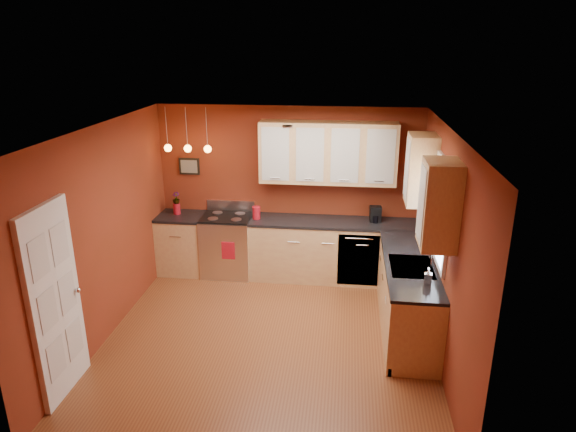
# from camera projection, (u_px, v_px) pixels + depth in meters

# --- Properties ---
(floor) EXTENTS (4.20, 4.20, 0.00)m
(floor) POSITION_uv_depth(u_px,v_px,m) (269.00, 338.00, 6.38)
(floor) COLOR brown
(floor) RESTS_ON ground
(ceiling) EXTENTS (4.00, 4.20, 0.02)m
(ceiling) POSITION_uv_depth(u_px,v_px,m) (266.00, 130.00, 5.53)
(ceiling) COLOR white
(ceiling) RESTS_ON wall_back
(wall_back) EXTENTS (4.00, 0.02, 2.60)m
(wall_back) POSITION_uv_depth(u_px,v_px,m) (288.00, 191.00, 7.92)
(wall_back) COLOR maroon
(wall_back) RESTS_ON floor
(wall_front) EXTENTS (4.00, 0.02, 2.60)m
(wall_front) POSITION_uv_depth(u_px,v_px,m) (226.00, 342.00, 3.98)
(wall_front) COLOR maroon
(wall_front) RESTS_ON floor
(wall_left) EXTENTS (0.02, 4.20, 2.60)m
(wall_left) POSITION_uv_depth(u_px,v_px,m) (104.00, 234.00, 6.18)
(wall_left) COLOR maroon
(wall_left) RESTS_ON floor
(wall_right) EXTENTS (0.02, 4.20, 2.60)m
(wall_right) POSITION_uv_depth(u_px,v_px,m) (444.00, 249.00, 5.73)
(wall_right) COLOR maroon
(wall_right) RESTS_ON floor
(base_cabinets_back_left) EXTENTS (0.70, 0.60, 0.90)m
(base_cabinets_back_left) POSITION_uv_depth(u_px,v_px,m) (183.00, 244.00, 8.10)
(base_cabinets_back_left) COLOR tan
(base_cabinets_back_left) RESTS_ON floor
(base_cabinets_back_right) EXTENTS (2.54, 0.60, 0.90)m
(base_cabinets_back_right) POSITION_uv_depth(u_px,v_px,m) (334.00, 251.00, 7.84)
(base_cabinets_back_right) COLOR tan
(base_cabinets_back_right) RESTS_ON floor
(base_cabinets_right) EXTENTS (0.60, 2.10, 0.90)m
(base_cabinets_right) POSITION_uv_depth(u_px,v_px,m) (407.00, 297.00, 6.47)
(base_cabinets_right) COLOR tan
(base_cabinets_right) RESTS_ON floor
(counter_back_left) EXTENTS (0.70, 0.62, 0.04)m
(counter_back_left) POSITION_uv_depth(u_px,v_px,m) (181.00, 216.00, 7.95)
(counter_back_left) COLOR black
(counter_back_left) RESTS_ON base_cabinets_back_left
(counter_back_right) EXTENTS (2.54, 0.62, 0.04)m
(counter_back_right) POSITION_uv_depth(u_px,v_px,m) (334.00, 222.00, 7.69)
(counter_back_right) COLOR black
(counter_back_right) RESTS_ON base_cabinets_back_right
(counter_right) EXTENTS (0.62, 2.10, 0.04)m
(counter_right) POSITION_uv_depth(u_px,v_px,m) (410.00, 263.00, 6.31)
(counter_right) COLOR black
(counter_right) RESTS_ON base_cabinets_right
(gas_range) EXTENTS (0.76, 0.64, 1.11)m
(gas_range) POSITION_uv_depth(u_px,v_px,m) (228.00, 245.00, 8.01)
(gas_range) COLOR silver
(gas_range) RESTS_ON floor
(dishwasher_front) EXTENTS (0.60, 0.02, 0.80)m
(dishwasher_front) POSITION_uv_depth(u_px,v_px,m) (358.00, 260.00, 7.53)
(dishwasher_front) COLOR silver
(dishwasher_front) RESTS_ON base_cabinets_back_right
(sink) EXTENTS (0.50, 0.70, 0.33)m
(sink) POSITION_uv_depth(u_px,v_px,m) (411.00, 268.00, 6.17)
(sink) COLOR #98989E
(sink) RESTS_ON counter_right
(window) EXTENTS (0.06, 1.02, 1.22)m
(window) POSITION_uv_depth(u_px,v_px,m) (441.00, 208.00, 5.89)
(window) COLOR white
(window) RESTS_ON wall_right
(door_left_wall) EXTENTS (0.12, 0.82, 2.05)m
(door_left_wall) POSITION_uv_depth(u_px,v_px,m) (55.00, 303.00, 5.14)
(door_left_wall) COLOR white
(door_left_wall) RESTS_ON floor
(upper_cabinets_back) EXTENTS (2.00, 0.35, 0.90)m
(upper_cabinets_back) POSITION_uv_depth(u_px,v_px,m) (328.00, 153.00, 7.48)
(upper_cabinets_back) COLOR tan
(upper_cabinets_back) RESTS_ON wall_back
(upper_cabinets_right) EXTENTS (0.35, 1.95, 0.90)m
(upper_cabinets_right) POSITION_uv_depth(u_px,v_px,m) (429.00, 185.00, 5.84)
(upper_cabinets_right) COLOR tan
(upper_cabinets_right) RESTS_ON wall_right
(wall_picture) EXTENTS (0.32, 0.03, 0.26)m
(wall_picture) POSITION_uv_depth(u_px,v_px,m) (189.00, 166.00, 7.96)
(wall_picture) COLOR black
(wall_picture) RESTS_ON wall_back
(pendant_lights) EXTENTS (0.71, 0.11, 0.66)m
(pendant_lights) POSITION_uv_depth(u_px,v_px,m) (188.00, 148.00, 7.52)
(pendant_lights) COLOR #98989E
(pendant_lights) RESTS_ON ceiling
(red_canister) EXTENTS (0.13, 0.13, 0.19)m
(red_canister) POSITION_uv_depth(u_px,v_px,m) (256.00, 213.00, 7.75)
(red_canister) COLOR #AE1220
(red_canister) RESTS_ON counter_back_right
(red_vase) EXTENTS (0.11, 0.11, 0.17)m
(red_vase) POSITION_uv_depth(u_px,v_px,m) (177.00, 209.00, 7.97)
(red_vase) COLOR #AE1220
(red_vase) RESTS_ON counter_back_left
(flowers) EXTENTS (0.11, 0.11, 0.20)m
(flowers) POSITION_uv_depth(u_px,v_px,m) (176.00, 198.00, 7.91)
(flowers) COLOR #AE1220
(flowers) RESTS_ON red_vase
(coffee_maker) EXTENTS (0.18, 0.18, 0.24)m
(coffee_maker) POSITION_uv_depth(u_px,v_px,m) (375.00, 215.00, 7.62)
(coffee_maker) COLOR black
(coffee_maker) RESTS_ON counter_back_right
(soap_pump) EXTENTS (0.10, 0.10, 0.19)m
(soap_pump) POSITION_uv_depth(u_px,v_px,m) (428.00, 276.00, 5.69)
(soap_pump) COLOR silver
(soap_pump) RESTS_ON counter_right
(dish_towel) EXTENTS (0.20, 0.01, 0.27)m
(dish_towel) POSITION_uv_depth(u_px,v_px,m) (228.00, 251.00, 7.68)
(dish_towel) COLOR #AE1220
(dish_towel) RESTS_ON gas_range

